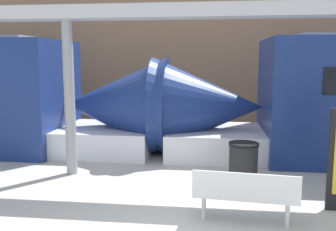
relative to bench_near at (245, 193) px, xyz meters
name	(u,v)px	position (x,y,z in m)	size (l,w,h in m)	color
station_wall	(197,61)	(-1.13, 8.40, 1.97)	(56.00, 0.20, 5.00)	#937051
bench_near	(245,193)	(0.00, 0.00, 0.00)	(1.65, 0.59, 0.88)	silver
trash_bin	(243,164)	(0.12, 1.88, -0.07)	(0.61, 0.61, 0.90)	black
support_column_near	(70,99)	(-3.67, 2.28, 1.18)	(0.23, 0.23, 3.41)	gray
canopy_beam	(66,13)	(-3.67, 2.28, 3.02)	(28.00, 0.60, 0.28)	#B7B7BC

